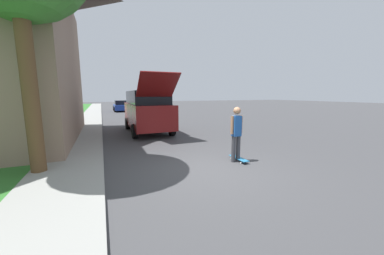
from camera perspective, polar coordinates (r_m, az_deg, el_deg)
ground_plane at (r=6.20m, az=3.99°, el=-10.85°), size 120.00×120.00×0.00m
sidewalk at (r=11.42m, az=-27.28°, el=-2.43°), size 1.80×80.00×0.10m
suv_parked at (r=12.09m, az=-11.82°, el=4.56°), size 2.10×5.57×3.00m
car_down_street at (r=28.22m, az=-18.24°, el=5.49°), size 1.94×4.04×1.35m
skateboarder at (r=6.71m, az=11.75°, el=-1.09°), size 0.41×0.23×1.71m
skateboard at (r=6.99m, az=12.31°, el=-8.04°), size 0.23×0.83×0.10m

